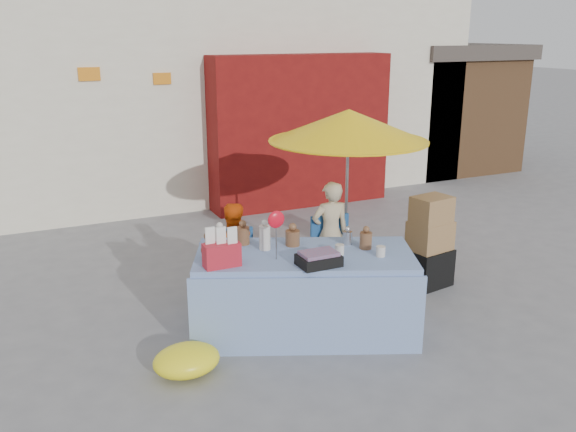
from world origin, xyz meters
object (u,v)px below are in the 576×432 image
market_table (304,291)px  chair_right (335,267)px  box_stack (429,245)px  vendor_orange (232,253)px  vendor_beige (330,233)px  chair_left (237,285)px  umbrella (349,126)px

market_table → chair_right: (0.84, 0.84, -0.18)m
box_stack → chair_right: bearing=158.6°
vendor_orange → vendor_beige: bearing=-173.1°
market_table → chair_left: bearing=139.4°
chair_right → box_stack: bearing=-14.5°
umbrella → box_stack: size_ratio=1.87×
vendor_orange → box_stack: size_ratio=1.04×
market_table → vendor_orange: bearing=136.3°
market_table → chair_left: (-0.41, 0.84, -0.18)m
chair_right → vendor_orange: (-1.25, 0.13, 0.33)m
chair_left → vendor_orange: (-0.00, 0.13, 0.33)m
market_table → chair_right: bearing=68.4°
box_stack → vendor_orange: bearing=166.6°
umbrella → chair_left: bearing=-169.6°
market_table → umbrella: 2.16m
chair_left → box_stack: 2.35m
chair_right → vendor_beige: (-0.00, 0.13, 0.39)m
chair_left → umbrella: 2.27m
vendor_orange → chair_right: bearing=-179.2°
vendor_beige → umbrella: 1.30m
chair_right → umbrella: 1.69m
chair_left → vendor_orange: bearing=97.7°
market_table → vendor_orange: size_ratio=2.09×
chair_right → market_table: bearing=-128.1°
umbrella → box_stack: umbrella is taller
market_table → box_stack: size_ratio=2.19×
chair_left → umbrella: size_ratio=0.41×
chair_left → vendor_beige: size_ratio=0.66×
chair_left → vendor_beige: bearing=13.0°
chair_right → vendor_beige: size_ratio=0.66×
chair_left → vendor_beige: (1.25, 0.13, 0.39)m
chair_right → umbrella: umbrella is taller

